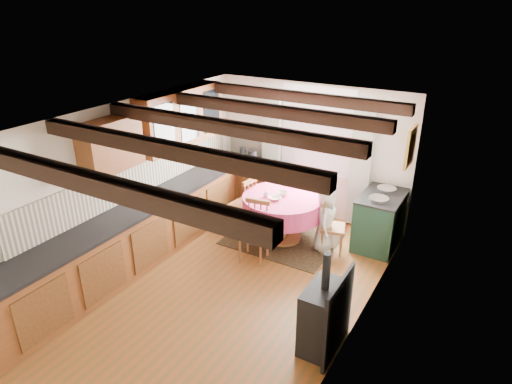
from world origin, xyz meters
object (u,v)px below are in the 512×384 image
Objects in this scene: child_far at (292,197)px; cup at (266,195)px; child_right at (325,219)px; chair_near at (254,232)px; dining_table at (283,218)px; cast_iron_stove at (324,302)px; aga_range at (380,220)px; chair_right at (333,226)px; chair_left at (243,203)px.

cup is at bearing 74.98° from child_far.
child_right is 1.01m from cup.
chair_near is 0.70m from cup.
dining_table is at bearing 93.89° from child_far.
chair_near is at bearing 143.17° from cast_iron_stove.
chair_near is 2.07m from aga_range.
child_far reaches higher than dining_table.
chair_right is 1.09m from child_far.
child_far is (-0.02, 1.37, 0.03)m from chair_near.
chair_left is 1.08× the size of chair_right.
dining_table is at bearing 37.60° from cup.
child_right is (0.81, 0.83, 0.06)m from chair_near.
aga_range reaches higher than dining_table.
cup is (-0.22, -0.17, 0.44)m from dining_table.
cast_iron_stove is 2.52m from cup.
chair_left is 3.07m from cast_iron_stove.
chair_near is 1.27m from chair_right.
child_right reaches higher than dining_table.
child_right is (1.50, 0.03, 0.05)m from chair_left.
cup is (0.56, -0.21, 0.36)m from chair_left.
cup is (-1.06, -0.27, 0.39)m from chair_right.
child_right reaches higher than chair_left.
chair_left reaches higher than chair_right.
chair_right is at bearing 14.05° from cup.
chair_left reaches higher than chair_near.
chair_left is (-0.69, 0.80, 0.00)m from chair_near.
aga_range is 1.53m from child_far.
chair_right is at bearing -136.11° from aga_range.
chair_right is (0.84, 0.09, 0.05)m from dining_table.
child_right is (-0.13, -0.03, 0.09)m from chair_right.
chair_right is at bearing 6.35° from dining_table.
dining_table is 1.05× the size of cast_iron_stove.
dining_table is 1.37× the size of chair_near.
child_far is at bearing 45.44° from chair_right.
child_right is at bearing 140.16° from child_far.
chair_near reaches higher than dining_table.
dining_table is 1.48× the size of chair_right.
aga_range reaches higher than chair_right.
child_far is at bearing 137.22° from chair_left.
chair_near is 2.03m from cast_iron_stove.
cast_iron_stove is at bearing 56.07° from chair_left.
chair_left is 0.88m from child_far.
chair_left is 0.94× the size of child_far.
child_far is at bearing 82.02° from cup.
chair_right is (0.93, 0.86, -0.03)m from chair_near.
chair_left is 0.99× the size of aga_range.
cast_iron_stove reaches higher than child_far.
cast_iron_stove is at bearing -87.60° from aga_range.
cast_iron_stove is at bearing -178.27° from chair_right.
chair_left is at bearing -164.54° from aga_range.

